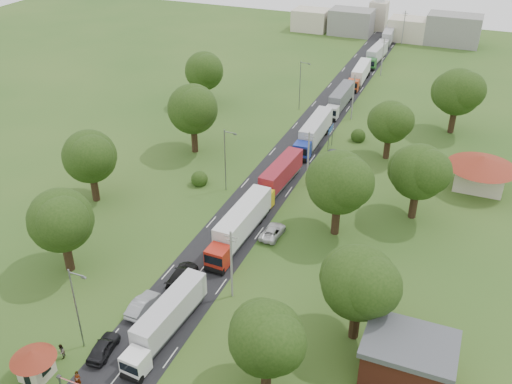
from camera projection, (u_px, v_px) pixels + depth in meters
The scene contains 41 objects.
ground at pixel (216, 252), 73.30m from camera, with size 260.00×260.00×0.00m, color #2B511B.
road at pixel (271, 182), 89.28m from camera, with size 8.00×200.00×0.04m, color black.
guard_booth at pixel (34, 360), 54.60m from camera, with size 4.40×4.40×3.45m.
info_sign at pixel (331, 133), 98.04m from camera, with size 0.12×3.10×4.10m.
pole_1 at pixel (231, 264), 63.55m from camera, with size 1.60×0.24×9.00m.
pole_2 at pixel (308, 158), 85.91m from camera, with size 1.60×0.24×9.00m.
pole_3 at pixel (353, 96), 108.27m from camera, with size 1.60×0.24×9.00m.
pole_4 at pixel (383, 56), 130.63m from camera, with size 1.60×0.24×9.00m.
pole_5 at pixel (404, 27), 152.99m from camera, with size 1.60×0.24×9.00m.
lamp_0 at pixel (77, 306), 56.28m from camera, with size 2.03×0.22×10.00m.
lamp_1 at pixel (226, 157), 84.23m from camera, with size 2.03×0.22×10.00m.
lamp_2 at pixel (301, 83), 112.18m from camera, with size 2.03×0.22×10.00m.
tree_2 at pixel (267, 337), 51.13m from camera, with size 8.00×8.00×10.10m.
tree_3 at pixel (359, 282), 56.85m from camera, with size 8.80×8.80×11.07m.
tree_4 at pixel (339, 182), 73.21m from camera, with size 9.60×9.60×12.05m.
tree_5 at pixel (419, 171), 76.96m from camera, with size 8.80×8.80×11.07m.
tree_6 at pixel (390, 122), 93.13m from camera, with size 8.00×8.00×10.10m.
tree_7 at pixel (458, 92), 101.56m from camera, with size 9.60×9.60×12.05m.
tree_10 at pixel (61, 219), 66.70m from camera, with size 8.80×8.80×11.07m.
tree_11 at pixel (90, 156), 80.97m from camera, with size 8.80×8.80×11.07m.
tree_12 at pixel (193, 108), 94.68m from camera, with size 9.60×9.60×12.05m.
tree_13 at pixel (204, 71), 113.57m from camera, with size 8.80×8.80×11.07m.
house_brick at pixel (407, 361), 53.88m from camera, with size 8.60×6.60×5.20m.
house_cream at pixel (482, 167), 85.61m from camera, with size 10.08×10.08×5.80m.
distant_town at pixel (389, 25), 159.16m from camera, with size 52.00×8.00×8.00m.
church at pixel (379, 11), 166.12m from camera, with size 5.00×5.00×12.30m.
truck_0 at pixel (166, 319), 59.65m from camera, with size 3.08×13.87×3.83m.
truck_1 at pixel (240, 225), 74.57m from camera, with size 3.10×15.67×4.33m.
truck_2 at pixel (279, 176), 86.34m from camera, with size 3.12×14.36×3.97m.
truck_3 at pixel (314, 132), 100.04m from camera, with size 2.82×15.51×4.30m.
truck_4 at pixel (340, 99), 114.31m from camera, with size 2.50×14.17×3.93m.
truck_5 at pixel (360, 74), 127.53m from camera, with size 2.93×14.08×3.89m.
truck_6 at pixel (376, 54), 140.43m from camera, with size 3.17×14.22×3.93m.
truck_7 at pixel (388, 37), 154.30m from camera, with size 3.21×14.22×3.92m.
car_lane_front at pixel (103, 347), 57.91m from camera, with size 1.87×4.66×1.59m, color black.
car_lane_mid at pixel (143, 305), 63.39m from camera, with size 1.74×4.99×1.64m, color gray.
car_lane_rear at pixel (182, 275), 67.87m from camera, with size 2.35×5.79×1.68m, color black.
car_verge_near at pixel (273, 232), 76.05m from camera, with size 2.29×4.96×1.38m, color silver.
car_verge_far at pixel (332, 154), 95.99m from camera, with size 1.69×4.19×1.43m, color slate.
pedestrian_near at pixel (78, 380), 54.10m from camera, with size 0.70×0.46×1.92m, color gray.
pedestrian_booth at pixel (61, 352), 57.29m from camera, with size 0.84×0.66×1.74m, color gray.
Camera 1 is at (27.30, -52.97, 43.69)m, focal length 40.00 mm.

